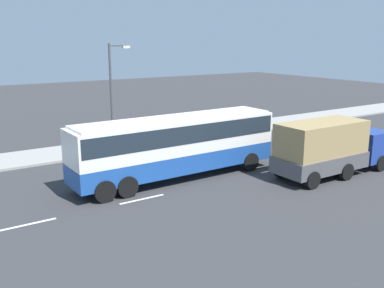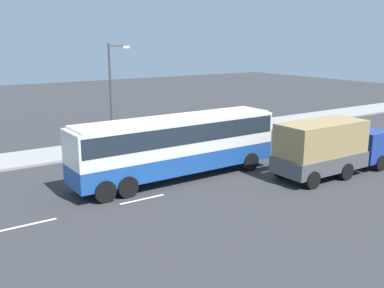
{
  "view_description": "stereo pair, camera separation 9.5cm",
  "coord_description": "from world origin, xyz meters",
  "px_view_note": "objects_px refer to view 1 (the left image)",
  "views": [
    {
      "loc": [
        -12.23,
        -20.18,
        7.68
      ],
      "look_at": [
        0.96,
        -0.38,
        1.97
      ],
      "focal_mm": 40.86,
      "sensor_mm": 36.0,
      "label": 1
    },
    {
      "loc": [
        -12.3,
        -20.13,
        7.68
      ],
      "look_at": [
        0.96,
        -0.38,
        1.97
      ],
      "focal_mm": 40.86,
      "sensor_mm": 36.0,
      "label": 2
    }
  ],
  "objects_px": {
    "pedestrian_near_curb": "(75,137)",
    "street_lamp": "(113,91)",
    "coach_bus": "(177,141)",
    "cargo_truck": "(330,147)"
  },
  "relations": [
    {
      "from": "pedestrian_near_curb",
      "to": "street_lamp",
      "type": "relative_size",
      "value": 0.22
    },
    {
      "from": "street_lamp",
      "to": "pedestrian_near_curb",
      "type": "bearing_deg",
      "value": 139.45
    },
    {
      "from": "cargo_truck",
      "to": "street_lamp",
      "type": "relative_size",
      "value": 1.06
    },
    {
      "from": "coach_bus",
      "to": "street_lamp",
      "type": "bearing_deg",
      "value": 93.81
    },
    {
      "from": "pedestrian_near_curb",
      "to": "street_lamp",
      "type": "bearing_deg",
      "value": -172.09
    },
    {
      "from": "pedestrian_near_curb",
      "to": "coach_bus",
      "type": "bearing_deg",
      "value": 155.16
    },
    {
      "from": "pedestrian_near_curb",
      "to": "street_lamp",
      "type": "height_order",
      "value": "street_lamp"
    },
    {
      "from": "coach_bus",
      "to": "cargo_truck",
      "type": "distance_m",
      "value": 8.84
    },
    {
      "from": "coach_bus",
      "to": "pedestrian_near_curb",
      "type": "bearing_deg",
      "value": 106.15
    },
    {
      "from": "coach_bus",
      "to": "pedestrian_near_curb",
      "type": "xyz_separation_m",
      "value": [
        -2.72,
        9.06,
        -1.09
      ]
    }
  ]
}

